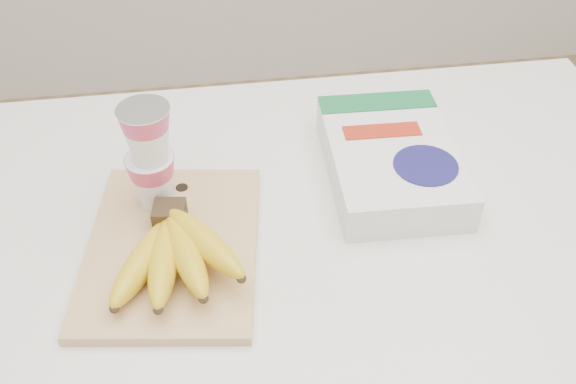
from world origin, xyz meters
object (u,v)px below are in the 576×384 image
at_px(yogurt_stack, 150,155).
at_px(cereal_box, 391,160).
at_px(bananas, 174,252).
at_px(cutting_board, 173,247).

bearing_deg(yogurt_stack, cereal_box, 4.77).
bearing_deg(cereal_box, bananas, -152.72).
bearing_deg(cutting_board, bananas, -74.49).
height_order(cutting_board, yogurt_stack, yogurt_stack).
relative_size(cutting_board, bananas, 1.61).
distance_m(cutting_board, cereal_box, 0.39).
relative_size(cutting_board, cereal_box, 1.10).
bearing_deg(cutting_board, cereal_box, 26.94).
height_order(cutting_board, bananas, bananas).
bearing_deg(yogurt_stack, bananas, -79.37).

